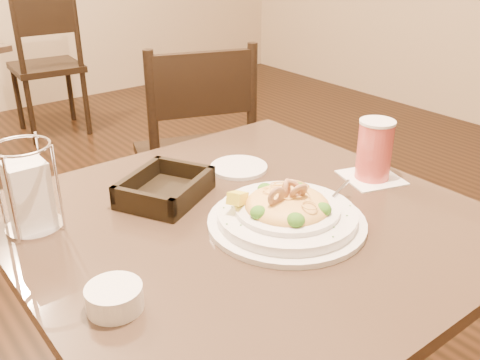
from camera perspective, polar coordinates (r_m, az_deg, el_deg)
main_table at (r=1.24m, az=0.59°, el=-13.58°), size 0.90×0.90×0.74m
dining_chair_near at (r=2.08m, az=-4.66°, el=2.97°), size 0.54×0.54×0.93m
dining_chair_far at (r=3.78m, az=-19.87°, el=11.81°), size 0.46×0.46×0.93m
pasta_bowl at (r=1.07m, az=5.02°, el=-3.46°), size 0.35×0.32×0.10m
drink_glass at (r=1.29m, az=14.15°, el=3.08°), size 0.16×0.16×0.15m
bread_basket at (r=1.19m, az=-7.99°, el=-1.05°), size 0.24×0.23×0.05m
napkin_caddy at (r=1.12m, az=-21.59°, el=-1.30°), size 0.11×0.11×0.18m
side_plate at (r=1.33m, az=-0.12°, el=1.36°), size 0.16×0.16×0.01m
butter_ramekin at (r=0.88m, az=-13.25°, el=-12.13°), size 0.12×0.12×0.04m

